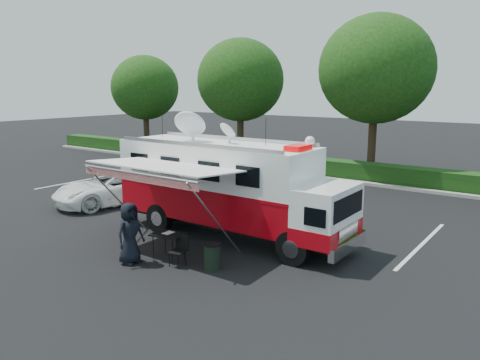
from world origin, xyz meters
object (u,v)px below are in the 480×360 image
Objects in this scene: white_suv at (114,203)px; trash_bin at (212,256)px; folding_table at (168,235)px; command_truck at (229,187)px.

white_suv is 8.97m from trash_bin.
white_suv is 4.79× the size of folding_table.
command_truck is at bearing 87.01° from folding_table.
command_truck is 7.21m from white_suv.
command_truck reaches higher than trash_bin.
command_truck reaches higher than white_suv.
trash_bin is at bearing -62.44° from command_truck.
white_suv is at bearing 174.15° from command_truck.
command_truck is 2.96m from folding_table.
folding_table is 1.57m from trash_bin.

